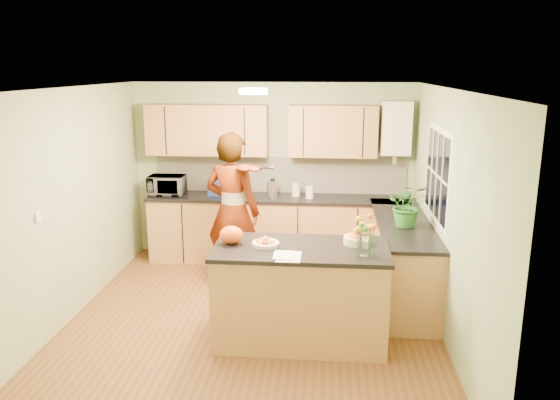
{
  "coord_description": "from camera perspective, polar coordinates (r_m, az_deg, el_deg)",
  "views": [
    {
      "loc": [
        0.79,
        -5.44,
        2.71
      ],
      "look_at": [
        0.26,
        0.5,
        1.25
      ],
      "focal_mm": 35.0,
      "sensor_mm": 36.0,
      "label": 1
    }
  ],
  "objects": [
    {
      "name": "floor",
      "position": [
        6.13,
        -2.92,
        -12.5
      ],
      "size": [
        4.5,
        4.5,
        0.0
      ],
      "primitive_type": "plane",
      "color": "brown",
      "rests_on": "ground"
    },
    {
      "name": "ceiling",
      "position": [
        5.5,
        -3.24,
        11.56
      ],
      "size": [
        4.0,
        4.5,
        0.02
      ],
      "primitive_type": "cube",
      "color": "white",
      "rests_on": "wall_back"
    },
    {
      "name": "wall_back",
      "position": [
        7.87,
        -0.76,
        3.08
      ],
      "size": [
        4.0,
        0.02,
        2.5
      ],
      "primitive_type": "cube",
      "color": "#8DA576",
      "rests_on": "floor"
    },
    {
      "name": "wall_front",
      "position": [
        3.6,
        -8.21,
        -10.36
      ],
      "size": [
        4.0,
        0.02,
        2.5
      ],
      "primitive_type": "cube",
      "color": "#8DA576",
      "rests_on": "floor"
    },
    {
      "name": "wall_left",
      "position": [
        6.29,
        -21.44,
        -0.63
      ],
      "size": [
        0.02,
        4.5,
        2.5
      ],
      "primitive_type": "cube",
      "color": "#8DA576",
      "rests_on": "floor"
    },
    {
      "name": "wall_right",
      "position": [
        5.76,
        17.04,
        -1.54
      ],
      "size": [
        0.02,
        4.5,
        2.5
      ],
      "primitive_type": "cube",
      "color": "#8DA576",
      "rests_on": "floor"
    },
    {
      "name": "back_counter",
      "position": [
        7.75,
        -0.24,
        -3.01
      ],
      "size": [
        3.64,
        0.62,
        0.94
      ],
      "color": "#AD7545",
      "rests_on": "floor"
    },
    {
      "name": "right_counter",
      "position": [
        6.74,
        12.62,
        -5.99
      ],
      "size": [
        0.62,
        2.24,
        0.94
      ],
      "color": "#AD7545",
      "rests_on": "floor"
    },
    {
      "name": "splashback",
      "position": [
        7.85,
        -0.05,
        2.69
      ],
      "size": [
        3.6,
        0.02,
        0.52
      ],
      "primitive_type": "cube",
      "color": "silver",
      "rests_on": "back_counter"
    },
    {
      "name": "upper_cabinets",
      "position": [
        7.63,
        -2.23,
        7.29
      ],
      "size": [
        3.2,
        0.34,
        0.7
      ],
      "color": "#AD7545",
      "rests_on": "wall_back"
    },
    {
      "name": "boiler",
      "position": [
        7.63,
        12.01,
        7.36
      ],
      "size": [
        0.4,
        0.3,
        0.86
      ],
      "color": "white",
      "rests_on": "wall_back"
    },
    {
      "name": "window_right",
      "position": [
        6.26,
        16.08,
        2.56
      ],
      "size": [
        0.01,
        1.3,
        1.05
      ],
      "color": "white",
      "rests_on": "wall_right"
    },
    {
      "name": "light_switch",
      "position": [
        5.75,
        -23.95,
        -1.63
      ],
      "size": [
        0.02,
        0.09,
        0.09
      ],
      "primitive_type": "cube",
      "color": "white",
      "rests_on": "wall_left"
    },
    {
      "name": "ceiling_lamp",
      "position": [
        5.8,
        -2.8,
        11.29
      ],
      "size": [
        0.3,
        0.3,
        0.07
      ],
      "color": "#FFEABF",
      "rests_on": "ceiling"
    },
    {
      "name": "peninsula_island",
      "position": [
        5.56,
        2.16,
        -9.74
      ],
      "size": [
        1.72,
        0.88,
        0.99
      ],
      "color": "#AD7545",
      "rests_on": "floor"
    },
    {
      "name": "fruit_dish",
      "position": [
        5.39,
        -1.51,
        -4.44
      ],
      "size": [
        0.27,
        0.27,
        0.09
      ],
      "color": "beige",
      "rests_on": "peninsula_island"
    },
    {
      "name": "orange_bowl",
      "position": [
        5.5,
        8.04,
        -3.9
      ],
      "size": [
        0.26,
        0.26,
        0.15
      ],
      "color": "beige",
      "rests_on": "peninsula_island"
    },
    {
      "name": "flower_vase",
      "position": [
        5.13,
        8.85,
        -2.69
      ],
      "size": [
        0.23,
        0.23,
        0.43
      ],
      "rotation": [
        0.0,
        0.0,
        0.13
      ],
      "color": "silver",
      "rests_on": "peninsula_island"
    },
    {
      "name": "orange_bag",
      "position": [
        5.48,
        -5.1,
        -3.65
      ],
      "size": [
        0.24,
        0.21,
        0.18
      ],
      "primitive_type": "ellipsoid",
      "rotation": [
        0.0,
        0.0,
        0.02
      ],
      "color": "#FF5815",
      "rests_on": "peninsula_island"
    },
    {
      "name": "papers",
      "position": [
        5.1,
        0.91,
        -5.92
      ],
      "size": [
        0.23,
        0.31,
        0.01
      ],
      "primitive_type": "cube",
      "color": "white",
      "rests_on": "peninsula_island"
    },
    {
      "name": "violinist",
      "position": [
        6.73,
        -4.99,
        -1.19
      ],
      "size": [
        0.83,
        0.67,
        1.96
      ],
      "primitive_type": "imported",
      "rotation": [
        0.0,
        0.0,
        2.82
      ],
      "color": "tan",
      "rests_on": "floor"
    },
    {
      "name": "violin",
      "position": [
        6.35,
        -3.66,
        3.38
      ],
      "size": [
        0.61,
        0.53,
        0.15
      ],
      "primitive_type": null,
      "rotation": [
        0.17,
        0.0,
        -0.61
      ],
      "color": "#4E1804",
      "rests_on": "violinist"
    },
    {
      "name": "microwave",
      "position": [
        7.88,
        -11.74,
        1.52
      ],
      "size": [
        0.5,
        0.34,
        0.27
      ],
      "primitive_type": "imported",
      "rotation": [
        0.0,
        0.0,
        0.01
      ],
      "color": "white",
      "rests_on": "back_counter"
    },
    {
      "name": "blue_box",
      "position": [
        7.76,
        -6.45,
        1.38
      ],
      "size": [
        0.31,
        0.24,
        0.23
      ],
      "primitive_type": "cube",
      "rotation": [
        0.0,
        0.0,
        0.11
      ],
      "color": "navy",
      "rests_on": "back_counter"
    },
    {
      "name": "kettle",
      "position": [
        7.65,
        -0.8,
        1.31
      ],
      "size": [
        0.16,
        0.16,
        0.29
      ],
      "rotation": [
        0.0,
        0.0,
        0.1
      ],
      "color": "silver",
      "rests_on": "back_counter"
    },
    {
      "name": "jar_cream",
      "position": [
        7.64,
        1.69,
        1.06
      ],
      "size": [
        0.15,
        0.15,
        0.18
      ],
      "primitive_type": "cylinder",
      "rotation": [
        0.0,
        0.0,
        0.32
      ],
      "color": "beige",
      "rests_on": "back_counter"
    },
    {
      "name": "jar_white",
      "position": [
        7.53,
        3.13,
        0.8
      ],
      "size": [
        0.13,
        0.13,
        0.16
      ],
      "primitive_type": "cylinder",
      "rotation": [
        0.0,
        0.0,
        0.23
      ],
      "color": "white",
      "rests_on": "back_counter"
    },
    {
      "name": "potted_plant",
      "position": [
        6.31,
        13.23,
        -0.54
      ],
      "size": [
        0.5,
        0.45,
        0.5
      ],
      "primitive_type": "imported",
      "rotation": [
        0.0,
        0.0,
        -0.15
      ],
      "color": "#2B7527",
      "rests_on": "right_counter"
    }
  ]
}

